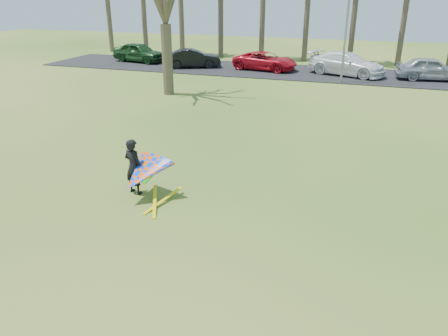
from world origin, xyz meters
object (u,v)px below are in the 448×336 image
(car_0, at_px, (139,52))
(car_3, at_px, (347,64))
(car_2, at_px, (265,61))
(streetlight, at_px, (350,16))
(kite_flyer, at_px, (141,172))
(car_1, at_px, (193,58))
(car_4, at_px, (431,69))

(car_0, height_order, car_3, car_3)
(car_2, bearing_deg, streetlight, -106.27)
(car_3, xyz_separation_m, kite_flyer, (-4.67, -23.41, -0.04))
(car_0, distance_m, car_2, 11.59)
(car_0, height_order, car_2, car_0)
(streetlight, distance_m, car_1, 13.03)
(streetlight, distance_m, car_0, 18.64)
(streetlight, bearing_deg, car_1, 169.46)
(car_4, distance_m, kite_flyer, 25.59)
(streetlight, bearing_deg, kite_flyer, -102.81)
(streetlight, relative_size, car_2, 1.57)
(kite_flyer, bearing_deg, car_1, 108.38)
(car_1, height_order, car_4, car_4)
(car_3, height_order, kite_flyer, kite_flyer)
(car_0, bearing_deg, streetlight, -90.51)
(car_0, xyz_separation_m, kite_flyer, (13.26, -24.13, -0.03))
(car_0, relative_size, kite_flyer, 2.04)
(streetlight, height_order, kite_flyer, streetlight)
(car_0, bearing_deg, car_3, -81.72)
(car_1, bearing_deg, kite_flyer, 173.90)
(car_2, xyz_separation_m, car_3, (6.35, -0.23, 0.13))
(car_4, bearing_deg, streetlight, 108.58)
(car_1, bearing_deg, car_0, 53.23)
(car_2, distance_m, car_3, 6.35)
(car_2, distance_m, kite_flyer, 23.70)
(streetlight, relative_size, kite_flyer, 3.35)
(car_0, height_order, car_4, car_0)
(streetlight, distance_m, car_3, 4.53)
(streetlight, relative_size, car_0, 1.64)
(streetlight, height_order, car_0, streetlight)
(car_1, height_order, car_3, car_3)
(streetlight, distance_m, car_2, 7.96)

